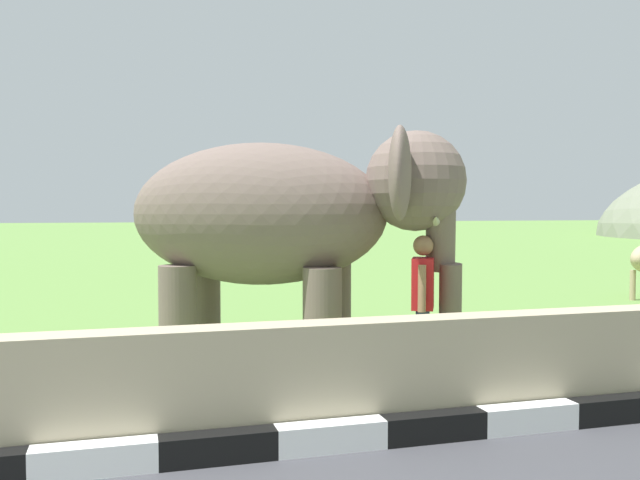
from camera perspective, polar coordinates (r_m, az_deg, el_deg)
barrier_parapet at (r=5.68m, az=-7.92°, el=-12.19°), size 28.00×0.36×1.00m
elephant at (r=8.11m, az=-2.69°, el=1.90°), size 4.01×3.28×2.86m
person_handler at (r=7.84m, az=8.61°, el=-4.95°), size 0.40×0.61×1.66m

